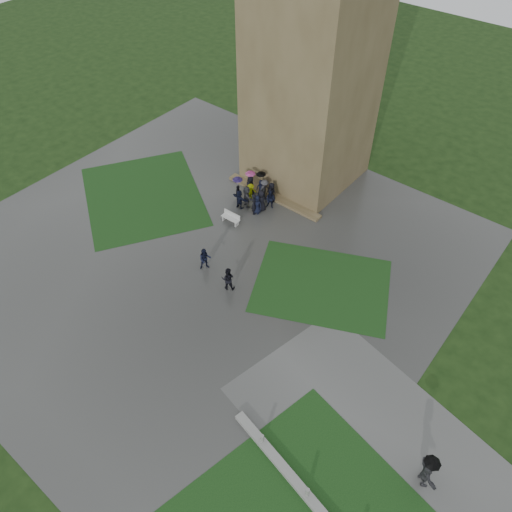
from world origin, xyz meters
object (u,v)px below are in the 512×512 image
Objects in this scene: tower at (312,74)px; bench at (231,218)px; pedestrian_mid at (205,259)px; pedestrian_near at (228,279)px; pedestrian_path at (427,472)px.

tower reaches higher than bench.
tower is 12.36m from bench.
bench is at bearing -94.28° from tower.
pedestrian_mid is at bearing -85.13° from tower.
tower is 16.73m from pedestrian_near.
tower is at bearing 137.89° from pedestrian_path.
pedestrian_near is (4.33, -5.27, 0.45)m from bench.
pedestrian_mid is 2.53m from pedestrian_near.
pedestrian_mid is 18.92m from pedestrian_path.
bench is at bearing 60.17° from pedestrian_mid.
pedestrian_path is (20.33, -8.84, 0.64)m from bench.
bench is 0.85× the size of pedestrian_near.
pedestrian_path reaches higher than pedestrian_mid.
bench is at bearing -83.80° from pedestrian_near.
pedestrian_path is (18.49, -4.01, 0.23)m from pedestrian_mid.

